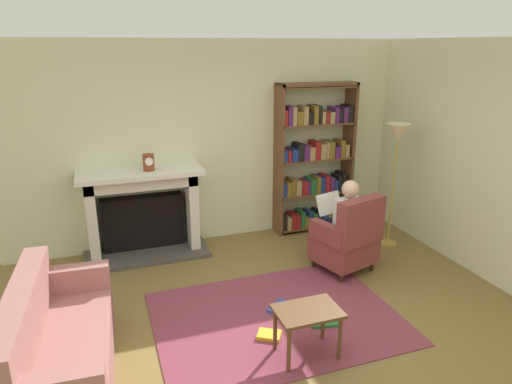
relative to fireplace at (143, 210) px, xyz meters
name	(u,v)px	position (x,y,z in m)	size (l,w,h in m)	color
ground	(288,335)	(1.05, -2.30, -0.60)	(14.00, 14.00, 0.00)	olive
back_wall	(216,143)	(1.05, 0.25, 0.75)	(5.60, 0.10, 2.70)	beige
side_wall_right	(442,148)	(3.70, -1.05, 0.75)	(0.10, 5.20, 2.70)	beige
area_rug	(276,318)	(1.05, -2.00, -0.59)	(2.40, 1.80, 0.01)	brown
fireplace	(143,210)	(0.00, 0.00, 0.00)	(1.56, 0.64, 1.14)	#4C4742
mantel_clock	(149,162)	(0.10, -0.10, 0.64)	(0.14, 0.14, 0.20)	brown
bookshelf	(314,161)	(2.44, 0.03, 0.43)	(1.14, 0.32, 2.13)	brown
armchair_reading	(348,239)	(2.23, -1.34, -0.17)	(0.79, 0.77, 0.97)	#331E14
seated_reader	(342,220)	(2.20, -1.22, 0.02)	(0.46, 0.59, 1.14)	silver
sofa_floral	(57,347)	(-0.94, -2.25, -0.28)	(0.81, 1.74, 0.85)	#A06663
side_table	(308,317)	(1.09, -2.62, -0.22)	(0.56, 0.39, 0.46)	brown
scattered_books	(293,319)	(1.18, -2.11, -0.57)	(0.88, 0.68, 0.04)	gold
floor_lamp	(397,143)	(3.17, -0.83, 0.81)	(0.32, 0.32, 1.67)	#B7933F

